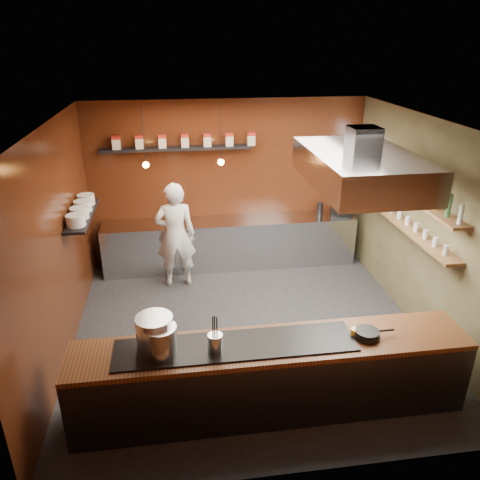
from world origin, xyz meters
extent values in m
plane|color=black|center=(0.00, 0.00, 0.00)|extent=(5.00, 5.00, 0.00)
plane|color=#331309|center=(0.00, 2.50, 1.50)|extent=(5.00, 0.00, 5.00)
plane|color=#331309|center=(-2.50, 0.00, 1.50)|extent=(0.00, 5.00, 5.00)
plane|color=#474128|center=(2.50, 0.00, 1.50)|extent=(0.00, 5.00, 5.00)
plane|color=silver|center=(0.00, 0.00, 3.00)|extent=(5.00, 5.00, 0.00)
plane|color=white|center=(2.45, 1.70, 1.90)|extent=(0.00, 1.00, 1.00)
cube|color=silver|center=(0.00, 2.17, 0.45)|extent=(4.60, 0.65, 0.90)
cube|color=#38383D|center=(0.00, -1.60, 0.43)|extent=(4.40, 0.70, 0.86)
cube|color=brown|center=(0.00, -1.60, 0.89)|extent=(4.40, 0.72, 0.06)
cube|color=black|center=(-0.40, -1.60, 0.93)|extent=(2.60, 0.55, 0.02)
cube|color=black|center=(-0.90, 2.36, 2.20)|extent=(2.60, 0.26, 0.04)
cube|color=black|center=(-2.34, 1.00, 1.55)|extent=(0.30, 1.40, 0.04)
cube|color=brown|center=(2.34, 0.30, 1.92)|extent=(0.26, 2.80, 0.04)
cube|color=brown|center=(2.34, 0.30, 1.45)|extent=(0.26, 2.80, 0.04)
cube|color=#38383D|center=(1.30, -0.40, 2.85)|extent=(0.35, 0.35, 0.30)
cube|color=silver|center=(1.30, -0.40, 2.50)|extent=(1.20, 2.00, 0.40)
cube|color=white|center=(1.30, -0.40, 2.29)|extent=(1.00, 1.80, 0.02)
cylinder|color=black|center=(-1.40, 1.70, 2.55)|extent=(0.01, 0.01, 0.90)
sphere|color=orange|center=(-1.40, 1.70, 2.10)|extent=(0.10, 0.10, 0.10)
cylinder|color=black|center=(-0.20, 1.70, 2.55)|extent=(0.01, 0.01, 0.90)
sphere|color=orange|center=(-0.20, 1.70, 2.10)|extent=(0.10, 0.10, 0.10)
cube|color=beige|center=(-1.90, 2.36, 2.31)|extent=(0.13, 0.13, 0.17)
cube|color=#AE2015|center=(-1.90, 2.36, 2.42)|extent=(0.13, 0.13, 0.05)
cube|color=beige|center=(-1.52, 2.36, 2.31)|extent=(0.13, 0.13, 0.17)
cube|color=#AE2015|center=(-1.52, 2.36, 2.42)|extent=(0.13, 0.13, 0.05)
cube|color=beige|center=(-1.13, 2.36, 2.31)|extent=(0.13, 0.13, 0.17)
cube|color=#AE2015|center=(-1.13, 2.36, 2.42)|extent=(0.13, 0.13, 0.05)
cube|color=beige|center=(-0.75, 2.36, 2.31)|extent=(0.13, 0.13, 0.17)
cube|color=#AE2015|center=(-0.75, 2.36, 2.42)|extent=(0.14, 0.13, 0.05)
cube|color=beige|center=(-0.37, 2.36, 2.31)|extent=(0.13, 0.13, 0.17)
cube|color=#AE2015|center=(-0.37, 2.36, 2.42)|extent=(0.14, 0.13, 0.05)
cube|color=beige|center=(0.02, 2.36, 2.31)|extent=(0.13, 0.13, 0.17)
cube|color=#AE2015|center=(0.02, 2.36, 2.42)|extent=(0.14, 0.13, 0.05)
cube|color=beige|center=(0.40, 2.36, 2.31)|extent=(0.13, 0.13, 0.17)
cube|color=#AE2015|center=(0.40, 2.36, 2.42)|extent=(0.14, 0.13, 0.05)
cylinder|color=silver|center=(-2.34, 0.55, 1.65)|extent=(0.26, 0.26, 0.16)
cylinder|color=silver|center=(-2.34, 0.85, 1.65)|extent=(0.26, 0.26, 0.16)
cylinder|color=silver|center=(-2.34, 1.15, 1.65)|extent=(0.26, 0.26, 0.16)
cylinder|color=silver|center=(-2.34, 1.45, 1.65)|extent=(0.26, 0.26, 0.16)
cylinder|color=silver|center=(2.34, -1.00, 2.06)|extent=(0.06, 0.06, 0.24)
cylinder|color=#2D5933|center=(2.34, -0.74, 2.06)|extent=(0.06, 0.06, 0.24)
cylinder|color=#8C601E|center=(2.34, -0.48, 2.06)|extent=(0.06, 0.06, 0.24)
cylinder|color=silver|center=(2.34, -0.22, 2.06)|extent=(0.06, 0.06, 0.24)
cylinder|color=#2D5933|center=(2.34, 0.04, 2.06)|extent=(0.06, 0.06, 0.24)
cylinder|color=#8C601E|center=(2.34, 0.30, 2.06)|extent=(0.06, 0.06, 0.24)
cylinder|color=silver|center=(2.34, 0.56, 2.06)|extent=(0.06, 0.06, 0.24)
cylinder|color=#2D5933|center=(2.34, 0.82, 2.06)|extent=(0.06, 0.06, 0.24)
cylinder|color=#8C601E|center=(2.34, 1.08, 2.06)|extent=(0.06, 0.06, 0.24)
cylinder|color=silver|center=(2.34, 1.34, 2.06)|extent=(0.06, 0.06, 0.24)
cylinder|color=#2D5933|center=(2.34, 1.60, 2.06)|extent=(0.06, 0.06, 0.24)
cylinder|color=silver|center=(2.34, -0.85, 1.53)|extent=(0.07, 0.07, 0.13)
cylinder|color=silver|center=(2.34, -0.59, 1.53)|extent=(0.07, 0.07, 0.13)
cylinder|color=silver|center=(2.34, -0.34, 1.53)|extent=(0.07, 0.07, 0.13)
cylinder|color=silver|center=(2.34, -0.08, 1.53)|extent=(0.07, 0.07, 0.13)
cylinder|color=silver|center=(2.34, 0.17, 1.53)|extent=(0.07, 0.07, 0.13)
cylinder|color=silver|center=(2.34, 0.43, 1.53)|extent=(0.07, 0.07, 0.13)
cylinder|color=silver|center=(2.34, 0.68, 1.53)|extent=(0.07, 0.07, 0.13)
cylinder|color=silver|center=(2.34, 0.94, 1.53)|extent=(0.07, 0.07, 0.13)
cylinder|color=silver|center=(2.34, 1.19, 1.53)|extent=(0.07, 0.07, 0.13)
cylinder|color=silver|center=(2.34, 1.45, 1.53)|extent=(0.07, 0.07, 0.13)
cylinder|color=silver|center=(-1.25, -1.54, 1.13)|extent=(0.51, 0.51, 0.38)
cylinder|color=silver|center=(-1.19, -1.64, 1.10)|extent=(0.37, 0.37, 0.33)
cylinder|color=silver|center=(-0.63, -1.68, 1.04)|extent=(0.19, 0.19, 0.20)
cylinder|color=black|center=(1.05, -1.65, 0.96)|extent=(0.28, 0.28, 0.04)
cylinder|color=black|center=(1.05, -1.65, 0.99)|extent=(0.26, 0.26, 0.04)
cylinder|color=black|center=(1.27, -1.65, 0.99)|extent=(0.18, 0.03, 0.02)
cylinder|color=gold|center=(0.93, -1.60, 0.96)|extent=(0.10, 0.10, 0.09)
cube|color=black|center=(2.06, 2.10, 1.09)|extent=(0.47, 0.45, 0.38)
imported|color=silver|center=(-1.00, 1.57, 0.91)|extent=(0.68, 0.46, 1.83)
camera|label=1|loc=(-0.94, -5.71, 3.99)|focal=35.00mm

